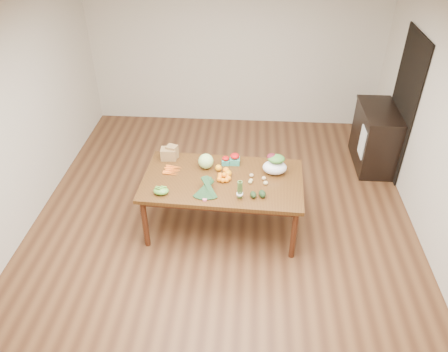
# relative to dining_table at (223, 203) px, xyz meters

# --- Properties ---
(floor) EXTENTS (6.00, 6.00, 0.00)m
(floor) POSITION_rel_dining_table_xyz_m (-0.00, -0.05, -0.38)
(floor) COLOR brown
(floor) RESTS_ON ground
(ceiling) EXTENTS (5.00, 6.00, 0.02)m
(ceiling) POSITION_rel_dining_table_xyz_m (-0.00, -0.05, 2.33)
(ceiling) COLOR white
(ceiling) RESTS_ON room_walls
(room_walls) EXTENTS (5.02, 6.02, 2.70)m
(room_walls) POSITION_rel_dining_table_xyz_m (-0.00, -0.05, 0.97)
(room_walls) COLOR beige
(room_walls) RESTS_ON floor
(dining_table) EXTENTS (1.98, 1.15, 0.75)m
(dining_table) POSITION_rel_dining_table_xyz_m (0.00, 0.00, 0.00)
(dining_table) COLOR #4E2E12
(dining_table) RESTS_ON floor
(doorway_dark) EXTENTS (0.02, 1.00, 2.10)m
(doorway_dark) POSITION_rel_dining_table_xyz_m (2.48, 1.55, 0.68)
(doorway_dark) COLOR black
(doorway_dark) RESTS_ON floor
(cabinet) EXTENTS (0.52, 1.02, 0.94)m
(cabinet) POSITION_rel_dining_table_xyz_m (2.22, 1.64, 0.10)
(cabinet) COLOR black
(cabinet) RESTS_ON floor
(dish_towel) EXTENTS (0.02, 0.28, 0.45)m
(dish_towel) POSITION_rel_dining_table_xyz_m (1.96, 1.35, 0.18)
(dish_towel) COLOR white
(dish_towel) RESTS_ON cabinet
(paper_bag) EXTENTS (0.27, 0.23, 0.18)m
(paper_bag) POSITION_rel_dining_table_xyz_m (-0.73, 0.40, 0.47)
(paper_bag) COLOR olive
(paper_bag) RESTS_ON dining_table
(cabbage) EXTENTS (0.19, 0.19, 0.19)m
(cabbage) POSITION_rel_dining_table_xyz_m (-0.23, 0.24, 0.47)
(cabbage) COLOR #ADDD80
(cabbage) RESTS_ON dining_table
(strawberry_basket_a) EXTENTS (0.10, 0.10, 0.09)m
(strawberry_basket_a) POSITION_rel_dining_table_xyz_m (0.02, 0.33, 0.42)
(strawberry_basket_a) COLOR #B4120C
(strawberry_basket_a) RESTS_ON dining_table
(strawberry_basket_b) EXTENTS (0.13, 0.13, 0.11)m
(strawberry_basket_b) POSITION_rel_dining_table_xyz_m (0.13, 0.35, 0.43)
(strawberry_basket_b) COLOR #B80E0C
(strawberry_basket_b) RESTS_ON dining_table
(orange_a) EXTENTS (0.08, 0.08, 0.08)m
(orange_a) POSITION_rel_dining_table_xyz_m (-0.06, 0.18, 0.42)
(orange_a) COLOR #FEAA0F
(orange_a) RESTS_ON dining_table
(orange_b) EXTENTS (0.08, 0.08, 0.08)m
(orange_b) POSITION_rel_dining_table_xyz_m (0.03, 0.13, 0.42)
(orange_b) COLOR #E44F0D
(orange_b) RESTS_ON dining_table
(orange_c) EXTENTS (0.09, 0.09, 0.09)m
(orange_c) POSITION_rel_dining_table_xyz_m (0.06, 0.06, 0.42)
(orange_c) COLOR orange
(orange_c) RESTS_ON dining_table
(mandarin_cluster) EXTENTS (0.19, 0.19, 0.10)m
(mandarin_cluster) POSITION_rel_dining_table_xyz_m (0.02, -0.00, 0.42)
(mandarin_cluster) COLOR orange
(mandarin_cluster) RESTS_ON dining_table
(carrots) EXTENTS (0.23, 0.23, 0.03)m
(carrots) POSITION_rel_dining_table_xyz_m (-0.63, 0.13, 0.39)
(carrots) COLOR orange
(carrots) RESTS_ON dining_table
(snap_pea_bag) EXTENTS (0.18, 0.13, 0.08)m
(snap_pea_bag) POSITION_rel_dining_table_xyz_m (-0.69, -0.34, 0.42)
(snap_pea_bag) COLOR #559B34
(snap_pea_bag) RESTS_ON dining_table
(kale_bunch) EXTENTS (0.34, 0.41, 0.16)m
(kale_bunch) POSITION_rel_dining_table_xyz_m (-0.17, -0.33, 0.45)
(kale_bunch) COLOR black
(kale_bunch) RESTS_ON dining_table
(asparagus_bundle) EXTENTS (0.08, 0.12, 0.26)m
(asparagus_bundle) POSITION_rel_dining_table_xyz_m (0.22, -0.36, 0.50)
(asparagus_bundle) COLOR #56803A
(asparagus_bundle) RESTS_ON dining_table
(potato_a) EXTENTS (0.05, 0.04, 0.04)m
(potato_a) POSITION_rel_dining_table_xyz_m (0.35, -0.03, 0.40)
(potato_a) COLOR tan
(potato_a) RESTS_ON dining_table
(potato_b) EXTENTS (0.05, 0.04, 0.04)m
(potato_b) POSITION_rel_dining_table_xyz_m (0.34, -0.07, 0.40)
(potato_b) COLOR #DACB7E
(potato_b) RESTS_ON dining_table
(potato_c) EXTENTS (0.05, 0.05, 0.04)m
(potato_c) POSITION_rel_dining_table_xyz_m (0.50, 0.02, 0.40)
(potato_c) COLOR tan
(potato_c) RESTS_ON dining_table
(potato_d) EXTENTS (0.05, 0.05, 0.05)m
(potato_d) POSITION_rel_dining_table_xyz_m (0.35, 0.07, 0.40)
(potato_d) COLOR tan
(potato_d) RESTS_ON dining_table
(potato_e) EXTENTS (0.06, 0.05, 0.05)m
(potato_e) POSITION_rel_dining_table_xyz_m (0.52, -0.08, 0.40)
(potato_e) COLOR #D3BF7A
(potato_e) RESTS_ON dining_table
(avocado_a) EXTENTS (0.10, 0.12, 0.07)m
(avocado_a) POSITION_rel_dining_table_xyz_m (0.38, -0.33, 0.41)
(avocado_a) COLOR black
(avocado_a) RESTS_ON dining_table
(avocado_b) EXTENTS (0.11, 0.14, 0.08)m
(avocado_b) POSITION_rel_dining_table_xyz_m (0.48, -0.31, 0.41)
(avocado_b) COLOR black
(avocado_b) RESTS_ON dining_table
(salad_bag) EXTENTS (0.31, 0.24, 0.23)m
(salad_bag) POSITION_rel_dining_table_xyz_m (0.63, 0.17, 0.49)
(salad_bag) COLOR white
(salad_bag) RESTS_ON dining_table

